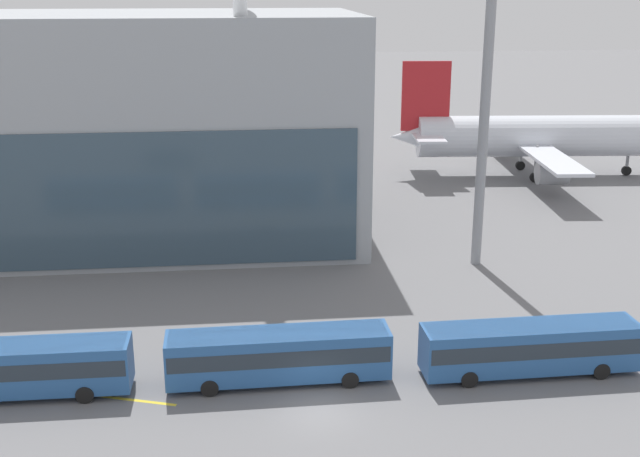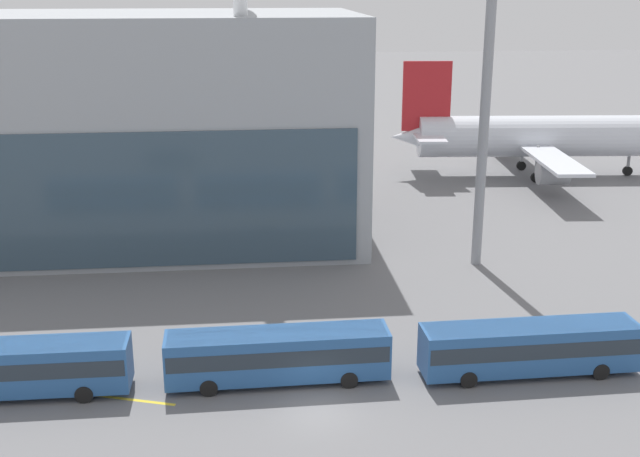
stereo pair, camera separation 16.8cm
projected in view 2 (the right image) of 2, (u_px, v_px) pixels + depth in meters
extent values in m
plane|color=slate|center=(318.00, 411.00, 43.21)|extent=(440.00, 440.00, 0.00)
cylinder|color=silver|center=(133.00, 150.00, 82.54)|extent=(10.14, 31.06, 4.62)
sphere|color=silver|center=(78.00, 187.00, 67.91)|extent=(4.53, 4.53, 4.53)
cone|color=silver|center=(171.00, 124.00, 97.16)|extent=(5.55, 7.43, 4.39)
cube|color=silver|center=(139.00, 154.00, 84.56)|extent=(39.08, 10.39, 0.35)
cylinder|color=gray|center=(242.00, 171.00, 84.19)|extent=(3.36, 4.00, 2.75)
cylinder|color=gray|center=(40.00, 167.00, 85.90)|extent=(3.36, 4.00, 2.75)
cube|color=orange|center=(167.00, 79.00, 94.80)|extent=(1.63, 6.72, 9.66)
cube|color=silver|center=(170.00, 122.00, 96.31)|extent=(12.40, 5.34, 0.28)
cylinder|color=gray|center=(101.00, 201.00, 73.53)|extent=(0.36, 0.36, 4.43)
cylinder|color=black|center=(103.00, 224.00, 74.18)|extent=(0.64, 1.16, 1.10)
cylinder|color=gray|center=(168.00, 172.00, 84.88)|extent=(0.36, 0.36, 4.43)
cylinder|color=black|center=(169.00, 192.00, 85.54)|extent=(0.64, 1.16, 1.10)
cylinder|color=gray|center=(112.00, 171.00, 85.35)|extent=(0.36, 0.36, 4.43)
cylinder|color=black|center=(114.00, 191.00, 86.01)|extent=(0.64, 1.16, 1.10)
cylinder|color=silver|center=(547.00, 136.00, 93.40)|extent=(30.18, 7.00, 4.75)
cone|color=silver|center=(419.00, 137.00, 93.03)|extent=(6.89, 5.00, 4.52)
cube|color=silver|center=(530.00, 143.00, 93.60)|extent=(6.24, 32.97, 0.35)
cylinder|color=gray|center=(510.00, 140.00, 102.79)|extent=(3.43, 2.65, 2.41)
cylinder|color=gray|center=(553.00, 174.00, 85.27)|extent=(3.43, 2.65, 2.41)
cube|color=red|center=(427.00, 96.00, 91.65)|extent=(5.57, 0.82, 7.93)
cube|color=silver|center=(425.00, 133.00, 92.90)|extent=(4.12, 12.56, 0.28)
cylinder|color=gray|center=(629.00, 155.00, 94.34)|extent=(0.36, 0.36, 3.75)
cylinder|color=black|center=(627.00, 171.00, 94.90)|extent=(1.13, 0.53, 1.10)
cylinder|color=gray|center=(522.00, 151.00, 97.00)|extent=(0.36, 0.36, 3.75)
cylinder|color=black|center=(521.00, 166.00, 97.56)|extent=(1.13, 0.53, 1.10)
cylinder|color=gray|center=(537.00, 162.00, 91.10)|extent=(0.36, 0.36, 3.75)
cylinder|color=black|center=(536.00, 178.00, 91.66)|extent=(1.13, 0.53, 1.10)
cube|color=#285693|center=(13.00, 367.00, 44.32)|extent=(12.78, 2.59, 2.72)
cube|color=#232D38|center=(12.00, 363.00, 44.24)|extent=(12.53, 2.62, 0.95)
cube|color=silver|center=(10.00, 346.00, 43.94)|extent=(12.40, 2.52, 0.12)
cylinder|color=black|center=(92.00, 374.00, 46.17)|extent=(1.00, 0.30, 1.00)
cylinder|color=black|center=(84.00, 394.00, 43.95)|extent=(1.00, 0.30, 1.00)
cube|color=#285693|center=(278.00, 355.00, 45.83)|extent=(12.82, 2.77, 2.72)
cube|color=#232D38|center=(278.00, 350.00, 45.75)|extent=(12.56, 2.80, 0.95)
cube|color=silver|center=(277.00, 334.00, 45.45)|extent=(12.43, 2.69, 0.12)
cylinder|color=black|center=(343.00, 361.00, 47.76)|extent=(1.01, 0.32, 1.00)
cylinder|color=black|center=(349.00, 380.00, 45.54)|extent=(1.01, 0.32, 1.00)
cylinder|color=black|center=(209.00, 368.00, 46.86)|extent=(1.01, 0.32, 1.00)
cylinder|color=black|center=(209.00, 388.00, 44.64)|extent=(1.01, 0.32, 1.00)
cube|color=#285693|center=(529.00, 347.00, 46.78)|extent=(12.82, 2.81, 2.72)
cube|color=#232D38|center=(530.00, 343.00, 46.70)|extent=(12.57, 2.84, 0.95)
cube|color=silver|center=(531.00, 327.00, 46.39)|extent=(12.44, 2.73, 0.12)
cylinder|color=black|center=(583.00, 354.00, 48.72)|extent=(1.01, 0.32, 1.00)
cylinder|color=black|center=(601.00, 371.00, 46.49)|extent=(1.01, 0.32, 1.00)
cylinder|color=black|center=(457.00, 361.00, 47.79)|extent=(1.01, 0.32, 1.00)
cylinder|color=black|center=(468.00, 379.00, 45.57)|extent=(1.01, 0.32, 1.00)
cylinder|color=gray|center=(486.00, 94.00, 61.54)|extent=(0.79, 0.79, 27.69)
cube|color=yellow|center=(94.00, 395.00, 44.84)|extent=(9.28, 3.34, 0.01)
cube|color=yellow|center=(273.00, 343.00, 51.23)|extent=(7.73, 1.78, 0.01)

